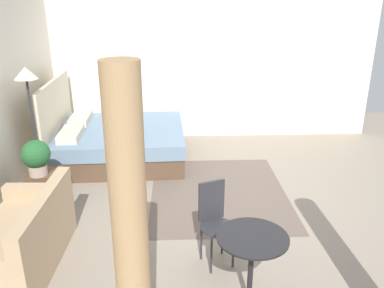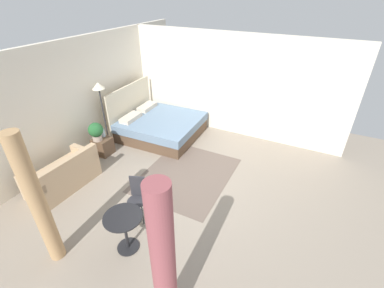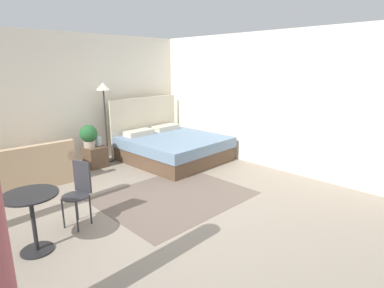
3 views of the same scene
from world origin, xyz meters
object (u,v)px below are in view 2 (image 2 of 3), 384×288
nightstand (103,146)px  cafe_chair_near_window (137,195)px  couch (64,176)px  floor_lamp (100,95)px  vase (103,133)px  balcony_table (125,227)px  bed (159,125)px  potted_plant (96,131)px

nightstand → cafe_chair_near_window: size_ratio=0.51×
couch → floor_lamp: (1.83, 0.38, 1.19)m
vase → balcony_table: 3.33m
couch → vase: bearing=8.6°
couch → vase: size_ratio=7.53×
bed → vase: bed is taller
floor_lamp → bed: bearing=-40.6°
couch → potted_plant: potted_plant is taller
cafe_chair_near_window → couch: bearing=91.0°
bed → potted_plant: (-1.65, 0.80, 0.41)m
couch → cafe_chair_near_window: (0.04, -2.01, 0.24)m
bed → couch: (-2.96, 0.59, -0.03)m
bed → nightstand: 1.73m
couch → potted_plant: (1.31, 0.21, 0.43)m
vase → couch: bearing=-171.4°
bed → vase: bearing=150.2°
balcony_table → vase: bearing=48.8°
bed → potted_plant: bed is taller
nightstand → cafe_chair_near_window: bearing=-122.1°
bed → couch: 3.02m
potted_plant → balcony_table: size_ratio=0.66×
couch → balcony_table: 2.38m
couch → nightstand: couch is taller
bed → balcony_table: bearing=-155.0°
bed → cafe_chair_near_window: bed is taller
vase → potted_plant: bearing=-175.7°
nightstand → cafe_chair_near_window: 2.61m
couch → potted_plant: 1.40m
bed → balcony_table: size_ratio=3.01×
nightstand → bed: bearing=-26.4°
bed → balcony_table: 4.00m
balcony_table → bed: bearing=25.0°
cafe_chair_near_window → floor_lamp: bearing=53.3°
potted_plant → floor_lamp: size_ratio=0.27×
vase → cafe_chair_near_window: size_ratio=0.22×
bed → vase: 1.66m
couch → balcony_table: size_ratio=2.04×
potted_plant → balcony_table: (-1.97, -2.49, -0.21)m
potted_plant → floor_lamp: bearing=18.3°
cafe_chair_near_window → balcony_table: bearing=-159.5°
floor_lamp → cafe_chair_near_window: 3.14m
bed → cafe_chair_near_window: 3.26m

